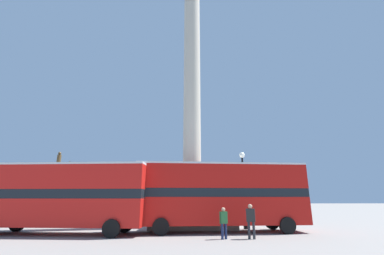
{
  "coord_description": "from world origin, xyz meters",
  "views": [
    {
      "loc": [
        -0.65,
        -21.53,
        2.1
      ],
      "look_at": [
        0.0,
        0.0,
        8.09
      ],
      "focal_mm": 24.0,
      "sensor_mm": 36.0,
      "label": 1
    }
  ],
  "objects": [
    {
      "name": "bus_b",
      "position": [
        1.82,
        -3.73,
        2.43
      ],
      "size": [
        11.3,
        3.28,
        4.41
      ],
      "rotation": [
        0.0,
        0.0,
        0.06
      ],
      "color": "#B7140F",
      "rests_on": "ground_plane"
    },
    {
      "name": "equestrian_statue",
      "position": [
        -12.41,
        2.79,
        1.79
      ],
      "size": [
        4.31,
        3.49,
        6.37
      ],
      "rotation": [
        0.0,
        0.0,
        -0.22
      ],
      "color": "#BCB29E",
      "rests_on": "ground_plane"
    },
    {
      "name": "ground_plane",
      "position": [
        0.0,
        0.0,
        0.0
      ],
      "size": [
        200.0,
        200.0,
        0.0
      ],
      "primitive_type": "plane",
      "color": "gray"
    },
    {
      "name": "street_lamp",
      "position": [
        3.8,
        -2.05,
        3.17
      ],
      "size": [
        0.43,
        0.43,
        5.56
      ],
      "color": "black",
      "rests_on": "ground_plane"
    },
    {
      "name": "bus_a",
      "position": [
        -8.22,
        -4.55,
        2.35
      ],
      "size": [
        10.63,
        3.47,
        4.25
      ],
      "rotation": [
        0.0,
        0.0,
        -0.09
      ],
      "color": "red",
      "rests_on": "ground_plane"
    },
    {
      "name": "pedestrian_by_plinth",
      "position": [
        1.53,
        -6.72,
        0.9
      ],
      "size": [
        0.46,
        0.36,
        1.64
      ],
      "rotation": [
        0.0,
        0.0,
        0.5
      ],
      "color": "#192347",
      "rests_on": "ground_plane"
    },
    {
      "name": "monument_column",
      "position": [
        0.0,
        0.0,
        6.43
      ],
      "size": [
        6.24,
        6.24,
        25.32
      ],
      "color": "#BCB29E",
      "rests_on": "ground_plane"
    },
    {
      "name": "pedestrian_near_lamp",
      "position": [
        3.03,
        -6.72,
        1.04
      ],
      "size": [
        0.51,
        0.33,
        1.81
      ],
      "rotation": [
        0.0,
        0.0,
        2.82
      ],
      "color": "#28282D",
      "rests_on": "ground_plane"
    }
  ]
}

